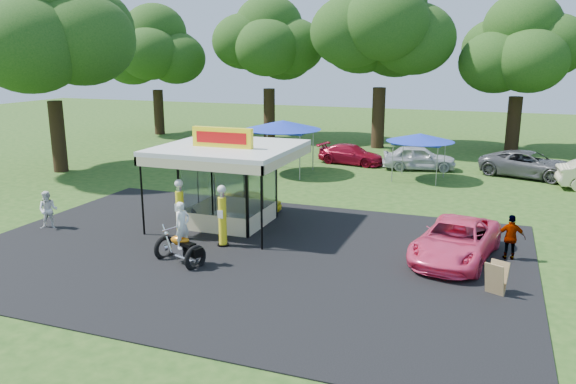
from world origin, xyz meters
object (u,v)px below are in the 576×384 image
bg_car_b (351,154)px  kiosk_car (251,201)px  motorcycle (182,239)px  bg_car_c (419,158)px  a_frame_sign (496,279)px  bg_car_d (529,164)px  bg_car_a (224,154)px  pink_sedan (456,240)px  tent_east (420,138)px  gas_station_kiosk (229,183)px  spectator_west (48,210)px  gas_pump_left (180,211)px  spectator_east_b (511,238)px  tent_west (283,125)px  gas_pump_right (222,217)px

bg_car_b → kiosk_car: bearing=-176.7°
motorcycle → bg_car_c: (5.36, 19.39, -0.13)m
a_frame_sign → bg_car_d: (1.62, 18.34, 0.24)m
bg_car_a → bg_car_d: 18.71m
pink_sedan → tent_east: (-3.00, 12.76, 1.72)m
motorcycle → bg_car_b: (0.93, 19.77, -0.26)m
bg_car_c → kiosk_car: bearing=141.8°
gas_station_kiosk → bg_car_c: (5.89, 14.62, -1.02)m
motorcycle → spectator_west: 7.41m
gas_pump_left → tent_east: (7.15, 14.21, 1.26)m
spectator_west → spectator_east_b: (17.78, 2.74, 0.02)m
pink_sedan → motorcycle: bearing=-147.2°
tent_west → tent_east: (7.95, 1.08, -0.49)m
bg_car_a → a_frame_sign: bearing=-124.5°
gas_station_kiosk → spectator_east_b: gas_station_kiosk is taller
spectator_west → tent_west: tent_west is taller
motorcycle → bg_car_b: 19.79m
tent_east → bg_car_b: bearing=145.7°
gas_station_kiosk → gas_pump_right: bearing=-69.1°
bg_car_b → pink_sedan: bearing=-144.2°
gas_pump_left → kiosk_car: gas_pump_left is taller
kiosk_car → pink_sedan: 9.82m
a_frame_sign → bg_car_c: bearing=128.1°
kiosk_car → pink_sedan: (9.27, -3.25, 0.22)m
gas_pump_right → a_frame_sign: 9.70m
motorcycle → bg_car_d: 22.66m
gas_pump_left → bg_car_b: size_ratio=0.55×
pink_sedan → spectator_west: spectator_west is taller
pink_sedan → tent_east: tent_east is taller
kiosk_car → a_frame_sign: bearing=-119.2°
pink_sedan → spectator_east_b: bearing=28.3°
a_frame_sign → tent_east: size_ratio=0.27×
a_frame_sign → spectator_west: bearing=-158.2°
motorcycle → pink_sedan: 9.50m
motorcycle → kiosk_car: 7.01m
gas_pump_right → tent_west: tent_west is taller
kiosk_car → pink_sedan: bearing=-109.3°
a_frame_sign → tent_west: 19.07m
bg_car_a → tent_west: bearing=-96.9°
a_frame_sign → pink_sedan: bearing=140.7°
gas_pump_right → motorcycle: size_ratio=1.03×
gas_station_kiosk → bg_car_a: (-6.25, 11.86, -1.05)m
motorcycle → bg_car_c: motorcycle is taller
spectator_west → bg_car_c: size_ratio=0.36×
kiosk_car → tent_west: size_ratio=0.61×
gas_station_kiosk → spectator_east_b: size_ratio=3.29×
pink_sedan → bg_car_d: 15.94m
pink_sedan → bg_car_b: pink_sedan is taller
gas_pump_left → bg_car_c: gas_pump_left is taller
tent_east → gas_pump_right: bearing=-110.1°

